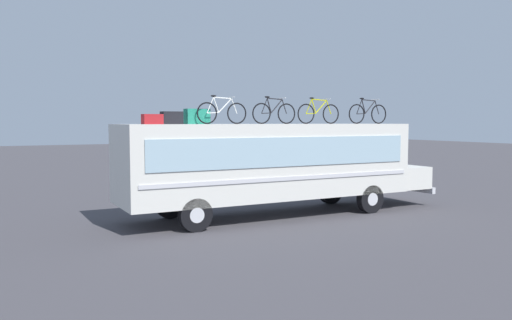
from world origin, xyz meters
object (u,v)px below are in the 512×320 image
object	(u,v)px
bus	(275,162)
luggage_bag_2	(172,118)
rooftop_bicycle_1	(222,112)
rooftop_bicycle_3	(319,113)
rooftop_bicycle_4	(368,113)
luggage_bag_1	(152,119)
rooftop_bicycle_2	(274,112)
luggage_bag_3	(197,116)

from	to	relation	value
bus	luggage_bag_2	distance (m)	3.87
rooftop_bicycle_1	rooftop_bicycle_3	xyz separation A→B (m)	(3.73, 0.04, 0.01)
bus	rooftop_bicycle_4	size ratio (longest dim) A/B	6.62
luggage_bag_1	luggage_bag_2	size ratio (longest dim) A/B	0.91
luggage_bag_2	rooftop_bicycle_1	world-z (taller)	rooftop_bicycle_1
rooftop_bicycle_1	rooftop_bicycle_3	bearing A→B (deg)	0.57
luggage_bag_2	rooftop_bicycle_2	size ratio (longest dim) A/B	0.38
luggage_bag_1	rooftop_bicycle_2	distance (m)	4.31
luggage_bag_1	rooftop_bicycle_1	bearing A→B (deg)	6.99
luggage_bag_3	rooftop_bicycle_4	distance (m)	6.40
bus	luggage_bag_1	distance (m)	4.54
rooftop_bicycle_1	rooftop_bicycle_3	world-z (taller)	rooftop_bicycle_3
luggage_bag_1	bus	bearing A→B (deg)	4.08
rooftop_bicycle_4	rooftop_bicycle_3	bearing A→B (deg)	169.51
luggage_bag_2	rooftop_bicycle_3	distance (m)	5.35
rooftop_bicycle_1	rooftop_bicycle_4	bearing A→B (deg)	-3.22
luggage_bag_2	rooftop_bicycle_4	xyz separation A→B (m)	(7.27, -0.45, 0.20)
bus	luggage_bag_1	size ratio (longest dim) A/B	20.21
luggage_bag_3	rooftop_bicycle_3	xyz separation A→B (m)	(4.45, -0.29, 0.15)
bus	rooftop_bicycle_1	size ratio (longest dim) A/B	6.67
luggage_bag_1	rooftop_bicycle_2	bearing A→B (deg)	4.71
rooftop_bicycle_2	rooftop_bicycle_4	xyz separation A→B (m)	(3.70, -0.38, 0.01)
luggage_bag_3	rooftop_bicycle_1	bearing A→B (deg)	-24.55
bus	rooftop_bicycle_4	bearing A→B (deg)	-5.22
bus	luggage_bag_2	bearing A→B (deg)	178.14
luggage_bag_1	rooftop_bicycle_4	distance (m)	8.00
rooftop_bicycle_2	rooftop_bicycle_3	size ratio (longest dim) A/B	0.95
bus	rooftop_bicycle_2	bearing A→B (deg)	107.66
bus	rooftop_bicycle_1	world-z (taller)	rooftop_bicycle_1
rooftop_bicycle_2	luggage_bag_3	bearing A→B (deg)	174.39
luggage_bag_3	rooftop_bicycle_3	distance (m)	4.46
luggage_bag_2	rooftop_bicycle_1	bearing A→B (deg)	-4.77
rooftop_bicycle_3	rooftop_bicycle_4	distance (m)	1.95
luggage_bag_2	luggage_bag_3	xyz separation A→B (m)	(0.90, 0.19, 0.05)
luggage_bag_3	rooftop_bicycle_4	bearing A→B (deg)	-5.79
luggage_bag_3	rooftop_bicycle_2	distance (m)	2.68
luggage_bag_1	luggage_bag_2	xyz separation A→B (m)	(0.73, 0.42, 0.05)
luggage_bag_2	rooftop_bicycle_2	world-z (taller)	rooftop_bicycle_2
luggage_bag_3	rooftop_bicycle_2	world-z (taller)	rooftop_bicycle_2
bus	luggage_bag_3	xyz separation A→B (m)	(-2.68, 0.31, 1.51)
rooftop_bicycle_1	rooftop_bicycle_2	bearing A→B (deg)	1.94
luggage_bag_1	rooftop_bicycle_4	bearing A→B (deg)	-0.22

